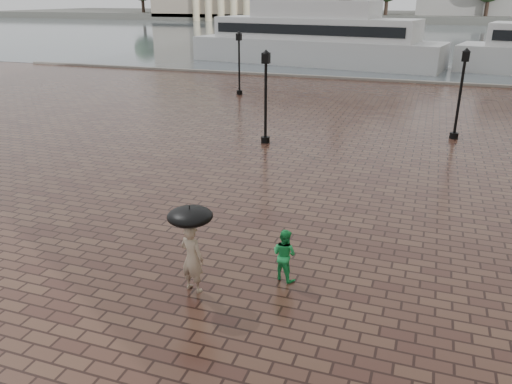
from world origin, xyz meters
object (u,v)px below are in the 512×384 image
street_lamps (311,81)px  child_pedestrian (284,255)px  adult_pedestrian (192,258)px  ferry_near (314,38)px

street_lamps → child_pedestrian: bearing=-78.6°
child_pedestrian → adult_pedestrian: bearing=53.1°
child_pedestrian → street_lamps: bearing=-58.2°
adult_pedestrian → child_pedestrian: (1.99, 1.27, -0.20)m
street_lamps → ferry_near: bearing=102.7°
adult_pedestrian → child_pedestrian: size_ratio=1.28×
child_pedestrian → ferry_near: size_ratio=0.05×
street_lamps → adult_pedestrian: 18.93m
adult_pedestrian → ferry_near: bearing=-67.3°
street_lamps → adult_pedestrian: street_lamps is taller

